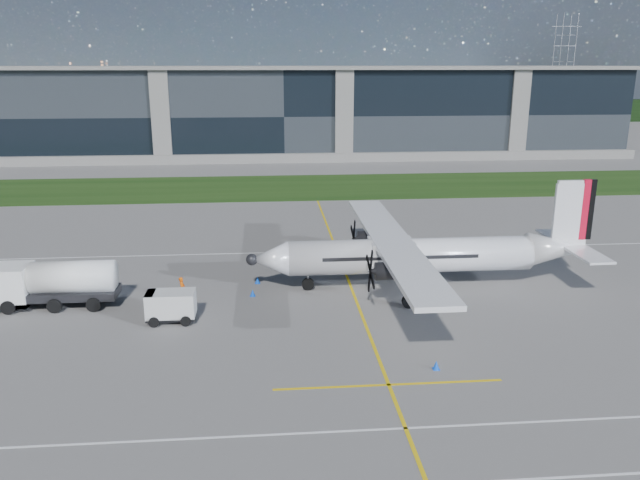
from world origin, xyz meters
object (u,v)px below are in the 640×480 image
fuel_tanker_truck (47,284)px  ground_crew_person (182,287)px  safety_cone_stbdwing (358,236)px  turboprop_aircraft (424,235)px  safety_cone_portwing (436,365)px  baggage_tug (171,307)px  pylon_east (563,67)px  safety_cone_nose_stbd (258,280)px  safety_cone_nose_port (253,293)px

fuel_tanker_truck → ground_crew_person: (8.92, 0.56, -0.65)m
ground_crew_person → safety_cone_stbdwing: bearing=-36.8°
turboprop_aircraft → safety_cone_portwing: size_ratio=52.63×
baggage_tug → ground_crew_person: (0.20, 3.85, -0.05)m
pylon_east → safety_cone_portwing: size_ratio=60.00×
pylon_east → safety_cone_nose_stbd: (-88.93, -139.87, -14.75)m
fuel_tanker_truck → safety_cone_stbdwing: fuel_tanker_truck is taller
turboprop_aircraft → safety_cone_nose_port: (-12.49, -0.93, -3.70)m
safety_cone_portwing → safety_cone_nose_stbd: bearing=123.8°
fuel_tanker_truck → ground_crew_person: fuel_tanker_truck is taller
safety_cone_nose_stbd → safety_cone_stbdwing: 15.04m
fuel_tanker_truck → pylon_east: bearing=54.3°
pylon_east → safety_cone_nose_stbd: size_ratio=60.00×
safety_cone_stbdwing → baggage_tug: bearing=-128.6°
turboprop_aircraft → fuel_tanker_truck: size_ratio=3.11×
ground_crew_person → safety_cone_portwing: (15.05, -11.80, -0.68)m
fuel_tanker_truck → safety_cone_nose_stbd: size_ratio=16.91×
fuel_tanker_truck → safety_cone_nose_port: (13.83, 0.74, -1.34)m
safety_cone_stbdwing → safety_cone_nose_port: bearing=-123.8°
safety_cone_nose_port → safety_cone_portwing: 15.69m
safety_cone_nose_port → safety_cone_portwing: size_ratio=1.00×
safety_cone_nose_port → safety_cone_portwing: bearing=-49.7°
turboprop_aircraft → safety_cone_stbdwing: bearing=101.8°
turboprop_aircraft → ground_crew_person: size_ratio=14.09×
fuel_tanker_truck → safety_cone_stbdwing: bearing=32.9°
baggage_tug → safety_cone_portwing: baggage_tug is taller
ground_crew_person → safety_cone_nose_port: bearing=-79.8°
baggage_tug → safety_cone_nose_port: (5.11, 4.03, -0.74)m
baggage_tug → safety_cone_nose_port: size_ratio=6.58×
ground_crew_person → safety_cone_nose_stbd: ground_crew_person is taller
turboprop_aircraft → fuel_tanker_truck: turboprop_aircraft is taller
fuel_tanker_truck → baggage_tug: (8.72, -3.29, -0.60)m
pylon_east → safety_cone_nose_port: 168.83m
turboprop_aircraft → ground_crew_person: (-17.40, -1.11, -3.01)m
turboprop_aircraft → fuel_tanker_truck: (-26.31, -1.67, -2.36)m
pylon_east → turboprop_aircraft: size_ratio=1.14×
baggage_tug → safety_cone_nose_stbd: size_ratio=6.58×
ground_crew_person → turboprop_aircraft: bearing=-78.2°
safety_cone_stbdwing → pylon_east: bearing=58.1°
ground_crew_person → safety_cone_stbdwing: ground_crew_person is taller
baggage_tug → safety_cone_stbdwing: baggage_tug is taller
safety_cone_nose_port → turboprop_aircraft: bearing=4.3°
baggage_tug → safety_cone_stbdwing: bearing=51.4°
ground_crew_person → safety_cone_stbdwing: 20.67m
ground_crew_person → fuel_tanker_truck: bearing=101.7°
turboprop_aircraft → ground_crew_person: 17.69m
turboprop_aircraft → safety_cone_nose_stbd: size_ratio=52.63×
pylon_east → ground_crew_person: size_ratio=16.06×
safety_cone_stbdwing → safety_cone_portwing: bearing=-89.0°
baggage_tug → safety_cone_nose_port: 6.55m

